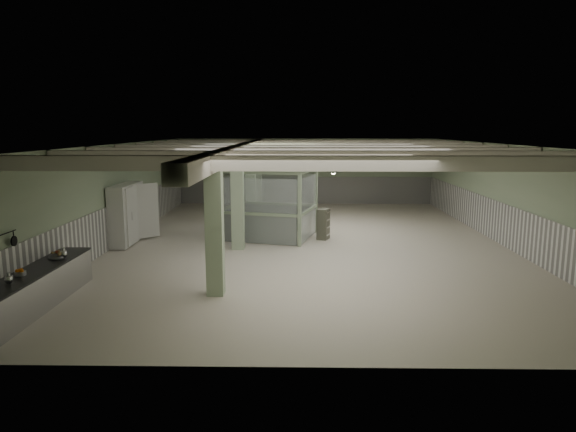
{
  "coord_description": "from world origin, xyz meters",
  "views": [
    {
      "loc": [
        -0.45,
        -18.45,
        4.15
      ],
      "look_at": [
        -0.75,
        -1.78,
        1.3
      ],
      "focal_mm": 32.0,
      "sensor_mm": 36.0,
      "label": 1
    }
  ],
  "objects_px": {
    "guard_booth": "(268,189)",
    "filing_cabinet": "(323,224)",
    "prep_counter": "(37,288)",
    "walkin_cooler": "(127,214)"
  },
  "relations": [
    {
      "from": "guard_booth",
      "to": "prep_counter",
      "type": "bearing_deg",
      "value": -107.26
    },
    {
      "from": "filing_cabinet",
      "to": "prep_counter",
      "type": "bearing_deg",
      "value": -112.55
    },
    {
      "from": "filing_cabinet",
      "to": "guard_booth",
      "type": "bearing_deg",
      "value": -170.96
    },
    {
      "from": "guard_booth",
      "to": "filing_cabinet",
      "type": "height_order",
      "value": "guard_booth"
    },
    {
      "from": "walkin_cooler",
      "to": "filing_cabinet",
      "type": "bearing_deg",
      "value": 6.55
    },
    {
      "from": "filing_cabinet",
      "to": "walkin_cooler",
      "type": "bearing_deg",
      "value": -153.18
    },
    {
      "from": "prep_counter",
      "to": "guard_booth",
      "type": "xyz_separation_m",
      "value": [
        4.97,
        8.07,
        1.39
      ]
    },
    {
      "from": "guard_booth",
      "to": "filing_cabinet",
      "type": "xyz_separation_m",
      "value": [
        2.12,
        -0.42,
        -1.27
      ]
    },
    {
      "from": "walkin_cooler",
      "to": "filing_cabinet",
      "type": "height_order",
      "value": "walkin_cooler"
    },
    {
      "from": "prep_counter",
      "to": "walkin_cooler",
      "type": "relative_size",
      "value": 1.94
    }
  ]
}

